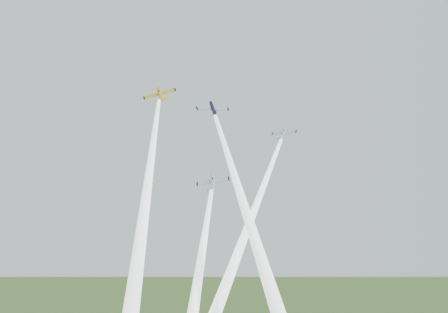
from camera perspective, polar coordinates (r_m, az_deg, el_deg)
plane_yellow at (r=144.92m, az=-6.54°, el=6.32°), size 10.34×7.37×8.96m
smoke_trail_yellow at (r=112.86m, az=-7.80°, el=-3.23°), size 4.55×53.44×50.55m
plane_navy at (r=138.12m, az=-1.11°, el=4.84°), size 9.77×8.61×6.76m
smoke_trail_navy at (r=106.93m, az=2.39°, el=-6.08°), size 15.89×53.77×51.83m
plane_silver_right at (r=145.16m, az=6.08°, el=2.39°), size 8.29×7.80×5.43m
smoke_trail_silver_right at (r=115.47m, az=1.89°, el=-8.62°), size 24.89×51.58×52.28m
plane_silver_low at (r=131.18m, az=-1.15°, el=-2.61°), size 8.22×7.48×7.48m
smoke_trail_silver_low at (r=108.95m, az=-2.69°, el=-12.53°), size 7.39×41.69×39.49m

